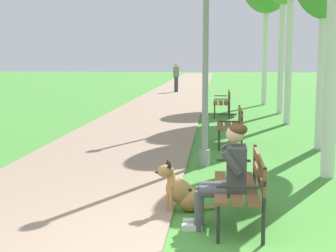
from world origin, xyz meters
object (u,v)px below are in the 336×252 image
object	(u,v)px
lamp_post_near	(206,55)
pedestrian_distant	(176,77)
person_seated_on_near_bench	(227,172)
lamp_post_mid	(207,43)
park_bench_mid	(232,123)
park_bench_far	(224,101)
park_bench_near	(243,182)
dog_shepherd	(183,193)

from	to	relation	value
lamp_post_near	pedestrian_distant	bearing A→B (deg)	96.21
person_seated_on_near_bench	lamp_post_mid	world-z (taller)	lamp_post_mid
park_bench_mid	lamp_post_mid	xyz separation A→B (m)	(-0.67, 3.08, 1.87)
lamp_post_mid	pedestrian_distant	world-z (taller)	lamp_post_mid
park_bench_mid	lamp_post_near	size ratio (longest dim) A/B	0.38
park_bench_far	person_seated_on_near_bench	bearing A→B (deg)	-90.57
park_bench_mid	park_bench_far	world-z (taller)	same
park_bench_near	pedestrian_distant	world-z (taller)	pedestrian_distant
person_seated_on_near_bench	dog_shepherd	distance (m)	0.91
person_seated_on_near_bench	dog_shepherd	world-z (taller)	person_seated_on_near_bench
dog_shepherd	pedestrian_distant	xyz separation A→B (m)	(-1.83, 21.56, 0.58)
park_bench_mid	dog_shepherd	distance (m)	5.13
person_seated_on_near_bench	lamp_post_mid	xyz separation A→B (m)	(-0.43, 8.73, 1.70)
dog_shepherd	lamp_post_mid	xyz separation A→B (m)	(0.11, 8.14, 2.12)
park_bench_mid	person_seated_on_near_bench	distance (m)	5.66
park_bench_mid	lamp_post_near	distance (m)	2.76
person_seated_on_near_bench	lamp_post_near	world-z (taller)	lamp_post_near
park_bench_mid	park_bench_far	size ratio (longest dim) A/B	1.00
park_bench_mid	pedestrian_distant	world-z (taller)	pedestrian_distant
lamp_post_near	lamp_post_mid	size ratio (longest dim) A/B	0.85
park_bench_far	pedestrian_distant	size ratio (longest dim) A/B	0.91
park_bench_far	park_bench_near	bearing A→B (deg)	-89.51
pedestrian_distant	dog_shepherd	bearing A→B (deg)	-85.15
park_bench_far	lamp_post_mid	distance (m)	3.22
person_seated_on_near_bench	dog_shepherd	xyz separation A→B (m)	(-0.54, 0.59, -0.42)
park_bench_near	lamp_post_mid	distance (m)	8.74
park_bench_far	lamp_post_near	bearing A→B (deg)	-93.24
park_bench_far	lamp_post_near	world-z (taller)	lamp_post_near
lamp_post_mid	person_seated_on_near_bench	bearing A→B (deg)	-87.17
park_bench_mid	lamp_post_near	xyz separation A→B (m)	(-0.57, -2.23, 1.52)
park_bench_near	dog_shepherd	distance (m)	0.88
park_bench_mid	lamp_post_mid	size ratio (longest dim) A/B	0.33
lamp_post_near	pedestrian_distant	distance (m)	18.88
park_bench_near	park_bench_mid	bearing A→B (deg)	89.69
dog_shepherd	lamp_post_near	size ratio (longest dim) A/B	0.20
park_bench_mid	person_seated_on_near_bench	world-z (taller)	person_seated_on_near_bench
park_bench_far	lamp_post_mid	world-z (taller)	lamp_post_mid
park_bench_near	person_seated_on_near_bench	size ratio (longest dim) A/B	1.20
lamp_post_mid	pedestrian_distant	size ratio (longest dim) A/B	2.79
lamp_post_mid	park_bench_mid	bearing A→B (deg)	-77.74
park_bench_mid	person_seated_on_near_bench	xyz separation A→B (m)	(-0.24, -5.65, 0.17)
person_seated_on_near_bench	pedestrian_distant	xyz separation A→B (m)	(-2.37, 22.15, 0.16)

